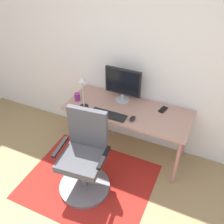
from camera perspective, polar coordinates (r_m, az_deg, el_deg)
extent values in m
cube|color=white|center=(3.10, 6.62, 13.08)|extent=(6.00, 0.10, 2.60)
cube|color=#A02019|center=(3.22, -5.18, -15.14)|extent=(1.49, 1.21, 0.01)
cube|color=tan|center=(3.09, 3.62, 0.33)|extent=(1.52, 0.61, 0.03)
cylinder|color=#A9776A|center=(3.40, -9.25, -3.87)|extent=(0.04, 0.04, 0.69)
cylinder|color=#A9776A|center=(3.03, 14.25, -10.98)|extent=(0.04, 0.04, 0.69)
cylinder|color=#A9776A|center=(3.72, -5.26, 0.54)|extent=(0.04, 0.04, 0.69)
cylinder|color=#A9776A|center=(3.39, 16.11, -5.28)|extent=(0.04, 0.04, 0.69)
cylinder|color=#B2B2B7|center=(3.24, 2.37, 2.81)|extent=(0.18, 0.18, 0.01)
cylinder|color=#B2B2B7|center=(3.22, 2.39, 3.51)|extent=(0.04, 0.04, 0.08)
cube|color=black|center=(3.11, 2.49, 6.78)|extent=(0.46, 0.04, 0.34)
cube|color=black|center=(3.09, 2.34, 6.61)|extent=(0.42, 0.00, 0.30)
cube|color=black|center=(2.98, -0.78, -0.57)|extent=(0.43, 0.13, 0.02)
ellipsoid|color=black|center=(2.91, 4.61, -1.48)|extent=(0.06, 0.10, 0.03)
cylinder|color=#7B2577|center=(3.25, -7.77, 3.39)|extent=(0.07, 0.07, 0.10)
cube|color=black|center=(3.13, 11.38, 0.55)|extent=(0.10, 0.15, 0.01)
cylinder|color=black|center=(3.13, -6.27, 1.22)|extent=(0.11, 0.11, 0.01)
cylinder|color=beige|center=(3.03, -6.49, 4.00)|extent=(0.02, 0.02, 0.34)
cone|color=beige|center=(2.93, -6.76, 7.34)|extent=(0.09, 0.09, 0.06)
cylinder|color=slate|center=(3.15, -6.11, -16.17)|extent=(0.59, 0.59, 0.05)
cylinder|color=slate|center=(2.98, -6.38, -13.58)|extent=(0.06, 0.06, 0.39)
cube|color=#4C4C51|center=(2.80, -6.71, -10.48)|extent=(0.51, 0.51, 0.08)
cube|color=#4C4C51|center=(2.74, -5.43, -3.52)|extent=(0.44, 0.11, 0.49)
cube|color=black|center=(2.82, -11.56, -7.64)|extent=(0.07, 0.32, 0.03)
cube|color=black|center=(2.65, -1.86, -10.18)|extent=(0.07, 0.32, 0.03)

